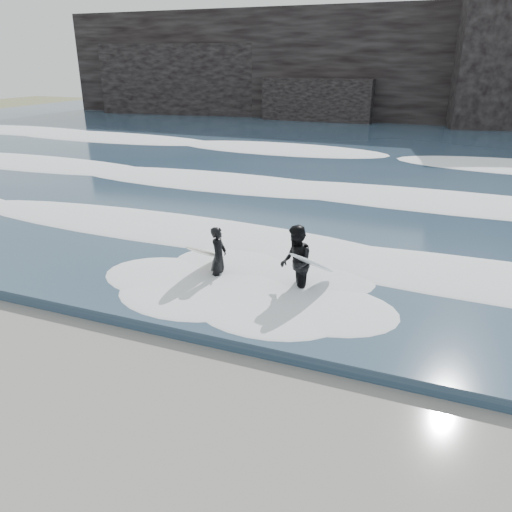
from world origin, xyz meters
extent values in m
plane|color=olive|center=(0.00, 0.00, 0.00)|extent=(120.00, 120.00, 0.00)
cube|color=#2B4155|center=(0.00, 29.00, 0.15)|extent=(90.00, 52.00, 0.30)
cube|color=black|center=(0.00, 46.00, 5.00)|extent=(70.00, 9.00, 10.00)
ellipsoid|color=white|center=(0.00, 9.00, 0.40)|extent=(60.00, 3.20, 0.20)
ellipsoid|color=white|center=(0.00, 16.00, 0.42)|extent=(60.00, 4.00, 0.24)
ellipsoid|color=white|center=(0.00, 25.00, 0.45)|extent=(60.00, 4.80, 0.30)
imported|color=black|center=(-1.00, 5.89, 0.82)|extent=(0.45, 0.63, 1.64)
ellipsoid|color=silver|center=(-1.40, 5.94, 0.85)|extent=(0.58, 1.89, 1.05)
imported|color=black|center=(1.12, 5.88, 0.96)|extent=(1.05, 1.15, 1.93)
ellipsoid|color=silver|center=(1.54, 5.88, 1.03)|extent=(1.12, 1.89, 1.11)
camera|label=1|loc=(4.43, -5.03, 5.67)|focal=35.00mm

